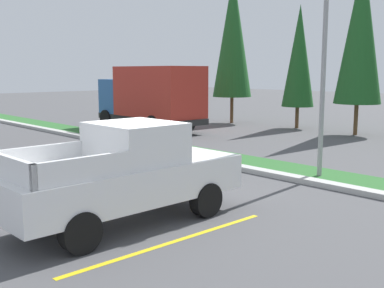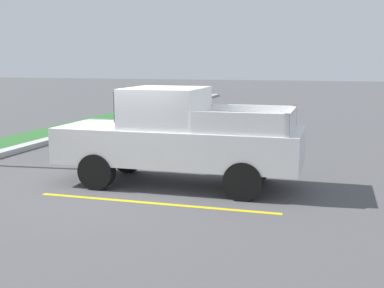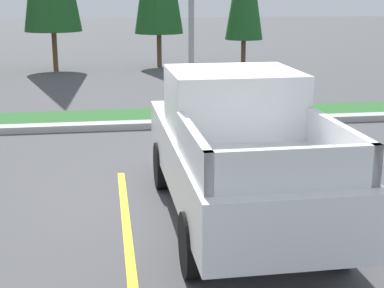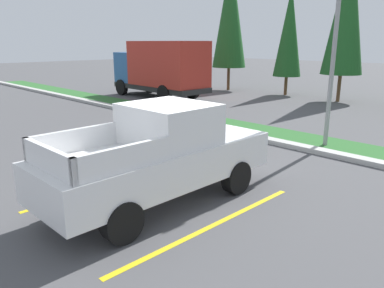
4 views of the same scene
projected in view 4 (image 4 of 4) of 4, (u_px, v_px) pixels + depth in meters
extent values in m
plane|color=#4C4C4F|center=(176.00, 186.00, 9.02)|extent=(120.00, 120.00, 0.00)
cube|color=yellow|center=(120.00, 183.00, 9.19)|extent=(0.12, 4.80, 0.01)
cube|color=yellow|center=(213.00, 225.00, 7.05)|extent=(0.12, 4.80, 0.01)
cube|color=#B2B2AD|center=(288.00, 144.00, 12.37)|extent=(56.00, 0.40, 0.15)
cube|color=#2D662D|center=(305.00, 140.00, 13.13)|extent=(56.00, 1.80, 0.06)
cylinder|color=black|center=(184.00, 161.00, 9.66)|extent=(0.29, 0.76, 0.76)
cylinder|color=black|center=(236.00, 177.00, 8.50)|extent=(0.29, 0.76, 0.76)
cylinder|color=black|center=(73.00, 194.00, 7.55)|extent=(0.29, 0.76, 0.76)
cylinder|color=black|center=(122.00, 222.00, 6.39)|extent=(0.29, 0.76, 0.76)
cube|color=white|center=(159.00, 163.00, 7.89)|extent=(1.95, 5.22, 0.76)
cube|color=white|center=(169.00, 124.00, 7.89)|extent=(1.78, 1.62, 0.84)
cube|color=#2D3842|center=(196.00, 116.00, 8.43)|extent=(1.62, 0.08, 0.63)
cube|color=white|center=(73.00, 140.00, 7.33)|extent=(0.12, 1.90, 0.44)
cube|color=white|center=(124.00, 159.00, 6.17)|extent=(0.12, 1.90, 0.44)
cube|color=white|center=(48.00, 160.00, 6.13)|extent=(1.80, 0.12, 0.44)
cube|color=silver|center=(235.00, 150.00, 9.69)|extent=(1.81, 0.18, 0.28)
cylinder|color=black|center=(122.00, 87.00, 24.40)|extent=(1.01, 0.32, 1.00)
cylinder|color=black|center=(149.00, 85.00, 25.85)|extent=(1.01, 0.32, 1.00)
cylinder|color=black|center=(164.00, 94.00, 21.29)|extent=(1.01, 0.32, 1.00)
cylinder|color=black|center=(193.00, 90.00, 22.74)|extent=(1.01, 0.32, 1.00)
cube|color=#262626|center=(160.00, 87.00, 23.25)|extent=(6.85, 2.46, 0.30)
cube|color=#285693|center=(135.00, 67.00, 24.76)|extent=(1.65, 2.34, 1.90)
cube|color=#2D3842|center=(128.00, 63.00, 25.27)|extent=(0.11, 2.10, 0.90)
cube|color=#B22D23|center=(168.00, 64.00, 22.30)|extent=(5.06, 2.52, 2.60)
cylinder|color=gray|center=(335.00, 44.00, 11.57)|extent=(0.14, 0.14, 6.54)
cylinder|color=brown|center=(228.00, 79.00, 26.78)|extent=(0.20, 0.20, 1.62)
cone|color=#1E5623|center=(230.00, 12.00, 25.60)|extent=(2.33, 2.33, 7.36)
cylinder|color=brown|center=(286.00, 86.00, 24.37)|extent=(0.20, 0.20, 1.21)
cone|color=#1E5623|center=(289.00, 32.00, 23.49)|extent=(1.75, 1.75, 5.52)
cylinder|color=brown|center=(339.00, 88.00, 21.60)|extent=(0.20, 0.20, 1.57)
cone|color=#1E5623|center=(347.00, 8.00, 20.45)|extent=(2.26, 2.26, 7.14)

